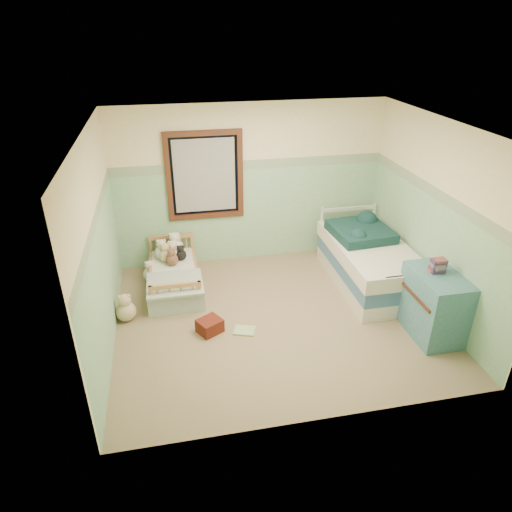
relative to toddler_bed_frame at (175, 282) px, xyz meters
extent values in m
cube|color=gray|center=(1.29, -1.05, -0.10)|extent=(4.20, 3.60, 0.02)
cube|color=white|center=(1.29, -1.05, 2.42)|extent=(4.20, 3.60, 0.02)
cube|color=beige|center=(1.29, 0.75, 1.16)|extent=(4.20, 0.04, 2.50)
cube|color=beige|center=(1.29, -2.85, 1.16)|extent=(4.20, 0.04, 2.50)
cube|color=beige|center=(-0.81, -1.05, 1.16)|extent=(0.04, 3.60, 2.50)
cube|color=beige|center=(3.39, -1.05, 1.16)|extent=(0.04, 3.60, 2.50)
cube|color=#76B67D|center=(1.29, 0.74, 0.66)|extent=(4.20, 0.01, 1.50)
cube|color=#4D7356|center=(1.29, 0.74, 1.49)|extent=(4.20, 0.01, 0.15)
cube|color=#432616|center=(0.59, 0.71, 1.36)|extent=(1.16, 0.06, 1.36)
cube|color=#B3B3AB|center=(0.59, 0.72, 1.36)|extent=(0.92, 0.01, 1.12)
cube|color=#B18247|center=(0.00, 0.00, 0.00)|extent=(0.70, 1.40, 0.18)
cube|color=silver|center=(0.00, 0.00, 0.15)|extent=(0.64, 1.34, 0.12)
cube|color=#7194B3|center=(0.00, -0.44, 0.22)|extent=(0.76, 0.70, 0.03)
sphere|color=brown|center=(-0.15, 0.50, 0.30)|extent=(0.19, 0.19, 0.19)
sphere|color=silver|center=(0.05, 0.50, 0.33)|extent=(0.24, 0.24, 0.24)
sphere|color=#CBB787|center=(-0.10, 0.28, 0.31)|extent=(0.20, 0.20, 0.20)
sphere|color=black|center=(0.13, 0.28, 0.29)|extent=(0.16, 0.16, 0.16)
sphere|color=silver|center=(-0.34, 0.25, 0.03)|extent=(0.23, 0.23, 0.23)
sphere|color=#CBB787|center=(-0.66, -0.72, 0.04)|extent=(0.26, 0.26, 0.26)
cube|color=white|center=(2.84, -0.47, 0.02)|extent=(0.95, 1.90, 0.22)
cube|color=navy|center=(2.84, -0.47, 0.24)|extent=(0.95, 1.90, 0.22)
cube|color=silver|center=(2.84, -0.47, 0.46)|extent=(0.99, 1.94, 0.22)
cube|color=#123337|center=(2.79, -0.17, 0.64)|extent=(0.87, 0.91, 0.14)
cube|color=#326B77|center=(3.11, -1.76, 0.33)|extent=(0.53, 0.84, 0.84)
cube|color=#4A2229|center=(3.11, -1.68, 0.84)|extent=(0.18, 0.14, 0.16)
cube|color=maroon|center=(0.39, -1.19, 0.00)|extent=(0.37, 0.36, 0.18)
cube|color=yellow|center=(0.82, -1.28, -0.08)|extent=(0.32, 0.28, 0.02)
sphere|color=silver|center=(-0.15, 0.37, 0.32)|extent=(0.22, 0.22, 0.22)
sphere|color=brown|center=(-0.01, 0.14, 0.30)|extent=(0.18, 0.18, 0.18)
sphere|color=silver|center=(0.01, 0.34, 0.31)|extent=(0.20, 0.20, 0.20)
sphere|color=#CBB787|center=(0.08, 0.52, 0.32)|extent=(0.21, 0.21, 0.21)
camera|label=1|loc=(0.02, -5.97, 3.49)|focal=32.21mm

